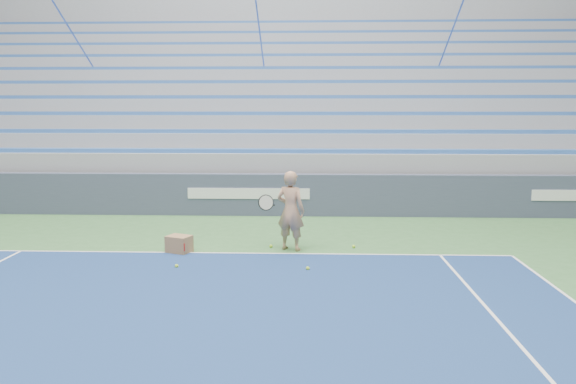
# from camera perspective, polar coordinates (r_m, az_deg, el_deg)

# --- Properties ---
(sponsor_barrier) EXTENTS (30.00, 0.32, 1.10)m
(sponsor_barrier) POSITION_cam_1_polar(r_m,az_deg,el_deg) (14.86, -3.95, -0.25)
(sponsor_barrier) COLOR #3B425A
(sponsor_barrier) RESTS_ON ground
(bleachers) EXTENTS (31.00, 9.15, 7.30)m
(bleachers) POSITION_cam_1_polar(r_m,az_deg,el_deg) (20.39, -2.30, 7.25)
(bleachers) COLOR #92949A
(bleachers) RESTS_ON ground
(tennis_player) EXTENTS (0.95, 0.91, 1.60)m
(tennis_player) POSITION_cam_1_polar(r_m,az_deg,el_deg) (11.13, 0.24, -1.90)
(tennis_player) COLOR tan
(tennis_player) RESTS_ON ground
(ball_box) EXTENTS (0.55, 0.49, 0.34)m
(ball_box) POSITION_cam_1_polar(r_m,az_deg,el_deg) (11.26, -11.00, -5.23)
(ball_box) COLOR #8F6945
(ball_box) RESTS_ON ground
(tennis_ball_0) EXTENTS (0.07, 0.07, 0.07)m
(tennis_ball_0) POSITION_cam_1_polar(r_m,az_deg,el_deg) (9.92, 2.02, -7.76)
(tennis_ball_0) COLOR #AEDB2C
(tennis_ball_0) RESTS_ON ground
(tennis_ball_1) EXTENTS (0.07, 0.07, 0.07)m
(tennis_ball_1) POSITION_cam_1_polar(r_m,az_deg,el_deg) (11.52, 6.69, -5.51)
(tennis_ball_1) COLOR #AEDB2C
(tennis_ball_1) RESTS_ON ground
(tennis_ball_2) EXTENTS (0.07, 0.07, 0.07)m
(tennis_ball_2) POSITION_cam_1_polar(r_m,az_deg,el_deg) (11.47, -1.74, -5.51)
(tennis_ball_2) COLOR #AEDB2C
(tennis_ball_2) RESTS_ON ground
(tennis_ball_3) EXTENTS (0.07, 0.07, 0.07)m
(tennis_ball_3) POSITION_cam_1_polar(r_m,az_deg,el_deg) (10.26, -11.25, -7.38)
(tennis_ball_3) COLOR #AEDB2C
(tennis_ball_3) RESTS_ON ground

